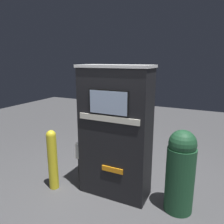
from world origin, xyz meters
TOP-DOWN VIEW (x-y plane):
  - ground_plane at (0.00, 0.00)m, footprint 14.00×14.00m
  - gas_pump at (-0.00, 0.22)m, footprint 1.14×0.48m
  - safety_bollard at (-0.95, -0.10)m, footprint 0.15×0.15m
  - trash_bin at (0.96, 0.23)m, footprint 0.38×0.38m

SIDE VIEW (x-z plane):
  - ground_plane at x=0.00m, z-range 0.00..0.00m
  - safety_bollard at x=-0.95m, z-range 0.03..1.01m
  - trash_bin at x=0.96m, z-range 0.01..1.18m
  - gas_pump at x=0.00m, z-range 0.00..1.98m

